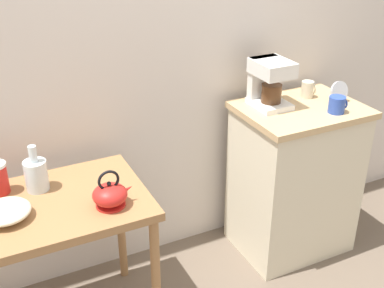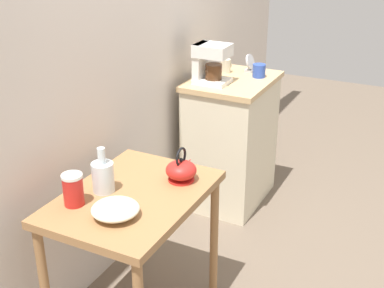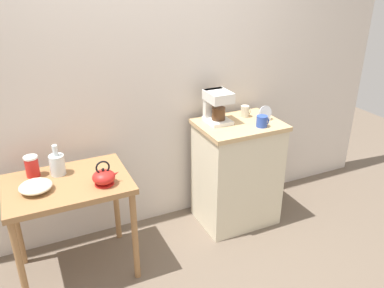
# 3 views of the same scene
# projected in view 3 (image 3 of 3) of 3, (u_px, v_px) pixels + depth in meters

# --- Properties ---
(ground_plane) EXTENTS (8.00, 8.00, 0.00)m
(ground_plane) POSITION_uv_depth(u_px,v_px,m) (168.00, 240.00, 3.28)
(ground_plane) COLOR #6B5B4C
(back_wall) EXTENTS (4.40, 0.10, 2.80)m
(back_wall) POSITION_uv_depth(u_px,v_px,m) (155.00, 62.00, 3.07)
(back_wall) COLOR silver
(back_wall) RESTS_ON ground_plane
(wooden_table) EXTENTS (0.82, 0.59, 0.76)m
(wooden_table) POSITION_uv_depth(u_px,v_px,m) (69.00, 195.00, 2.69)
(wooden_table) COLOR #9E7044
(wooden_table) RESTS_ON ground_plane
(kitchen_counter) EXTENTS (0.67, 0.52, 0.92)m
(kitchen_counter) POSITION_uv_depth(u_px,v_px,m) (237.00, 173.00, 3.37)
(kitchen_counter) COLOR beige
(kitchen_counter) RESTS_ON ground_plane
(bowl_stoneware) EXTENTS (0.21, 0.21, 0.07)m
(bowl_stoneware) POSITION_uv_depth(u_px,v_px,m) (36.00, 186.00, 2.52)
(bowl_stoneware) COLOR beige
(bowl_stoneware) RESTS_ON wooden_table
(teakettle) EXTENTS (0.19, 0.15, 0.18)m
(teakettle) POSITION_uv_depth(u_px,v_px,m) (104.00, 177.00, 2.59)
(teakettle) COLOR red
(teakettle) RESTS_ON wooden_table
(glass_carafe_vase) EXTENTS (0.10, 0.10, 0.22)m
(glass_carafe_vase) POSITION_uv_depth(u_px,v_px,m) (57.00, 164.00, 2.71)
(glass_carafe_vase) COLOR silver
(glass_carafe_vase) RESTS_ON wooden_table
(canister_enamel) EXTENTS (0.09, 0.09, 0.15)m
(canister_enamel) POSITION_uv_depth(u_px,v_px,m) (32.00, 166.00, 2.69)
(canister_enamel) COLOR red
(canister_enamel) RESTS_ON wooden_table
(coffee_maker) EXTENTS (0.18, 0.22, 0.26)m
(coffee_maker) POSITION_uv_depth(u_px,v_px,m) (217.00, 105.00, 3.15)
(coffee_maker) COLOR white
(coffee_maker) RESTS_ON kitchen_counter
(mug_small_cream) EXTENTS (0.08, 0.07, 0.10)m
(mug_small_cream) POSITION_uv_depth(u_px,v_px,m) (245.00, 111.00, 3.29)
(mug_small_cream) COLOR beige
(mug_small_cream) RESTS_ON kitchen_counter
(mug_blue) EXTENTS (0.09, 0.09, 0.09)m
(mug_blue) POSITION_uv_depth(u_px,v_px,m) (262.00, 121.00, 3.09)
(mug_blue) COLOR #2D4CAD
(mug_blue) RESTS_ON kitchen_counter
(table_clock) EXTENTS (0.11, 0.06, 0.12)m
(table_clock) POSITION_uv_depth(u_px,v_px,m) (265.00, 114.00, 3.21)
(table_clock) COLOR #B2B5BA
(table_clock) RESTS_ON kitchen_counter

